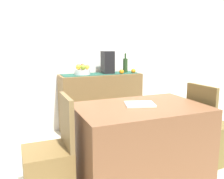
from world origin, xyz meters
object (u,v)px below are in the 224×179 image
object	(u,v)px
coffee_maker	(108,62)
dining_table	(140,142)
chair_near_window	(50,169)
chair_by_corner	(209,139)
fruit_bowl	(82,72)
open_book	(140,104)
wine_bottle	(125,65)
sideboard_console	(101,103)

from	to	relation	value
coffee_maker	dining_table	xyz separation A→B (m)	(-0.21, -1.43, -0.67)
chair_near_window	chair_by_corner	size ratio (longest dim) A/B	1.00
coffee_maker	fruit_bowl	bearing A→B (deg)	180.00
open_book	chair_near_window	world-z (taller)	chair_near_window
open_book	chair_near_window	size ratio (longest dim) A/B	0.31
chair_by_corner	fruit_bowl	bearing A→B (deg)	126.71
fruit_bowl	wine_bottle	xyz separation A→B (m)	(0.68, 0.00, 0.07)
sideboard_console	chair_near_window	bearing A→B (deg)	-124.58
dining_table	chair_near_window	distance (m)	0.89
coffee_maker	chair_near_window	bearing A→B (deg)	-127.65
coffee_maker	open_book	distance (m)	1.43
sideboard_console	chair_by_corner	size ratio (longest dim) A/B	1.34
sideboard_console	dining_table	size ratio (longest dim) A/B	0.97
fruit_bowl	coffee_maker	distance (m)	0.41
coffee_maker	chair_near_window	size ratio (longest dim) A/B	0.37
fruit_bowl	chair_by_corner	size ratio (longest dim) A/B	0.25
sideboard_console	wine_bottle	bearing A→B (deg)	0.00
dining_table	chair_by_corner	distance (m)	0.89
open_book	wine_bottle	bearing A→B (deg)	87.22
sideboard_console	chair_near_window	size ratio (longest dim) A/B	1.34
sideboard_console	coffee_maker	size ratio (longest dim) A/B	3.61
coffee_maker	open_book	bearing A→B (deg)	-98.44
fruit_bowl	wine_bottle	world-z (taller)	wine_bottle
coffee_maker	open_book	xyz separation A→B (m)	(-0.21, -1.39, -0.29)
wine_bottle	open_book	bearing A→B (deg)	-109.70
fruit_bowl	dining_table	xyz separation A→B (m)	(0.18, -1.43, -0.55)
coffee_maker	dining_table	distance (m)	1.59
sideboard_console	coffee_maker	distance (m)	0.62
open_book	chair_by_corner	xyz separation A→B (m)	(0.88, -0.04, -0.48)
coffee_maker	chair_by_corner	distance (m)	1.76
chair_by_corner	wine_bottle	bearing A→B (deg)	104.92
dining_table	open_book	xyz separation A→B (m)	(0.01, 0.04, 0.38)
chair_by_corner	coffee_maker	bearing A→B (deg)	115.19
wine_bottle	dining_table	size ratio (longest dim) A/B	0.24
fruit_bowl	open_book	world-z (taller)	fruit_bowl
open_book	chair_near_window	distance (m)	1.02
open_book	chair_by_corner	distance (m)	1.00
open_book	chair_by_corner	size ratio (longest dim) A/B	0.31
dining_table	open_book	world-z (taller)	open_book
chair_near_window	dining_table	bearing A→B (deg)	0.00
fruit_bowl	wine_bottle	distance (m)	0.69
sideboard_console	dining_table	distance (m)	1.43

